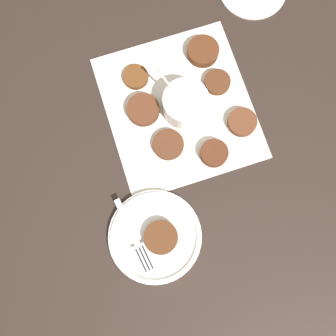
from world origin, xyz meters
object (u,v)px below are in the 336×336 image
Objects in this scene: fritter_on_plate at (161,237)px; fork at (137,244)px; serving_plate at (155,236)px; sauce_bowl at (185,105)px.

fritter_on_plate is 0.05m from fork.
fork is (-0.00, -0.04, 0.01)m from serving_plate.
serving_plate is at bearing 89.30° from fork.
sauce_bowl reaches higher than serving_plate.
fork is at bearing -90.70° from serving_plate.
fritter_on_plate reaches higher than fork.
serving_plate is (0.22, -0.17, -0.02)m from sauce_bowl.
fork is at bearing -42.87° from sauce_bowl.
sauce_bowl is 0.28m from fritter_on_plate.
fritter_on_plate is (0.01, 0.01, 0.02)m from serving_plate.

